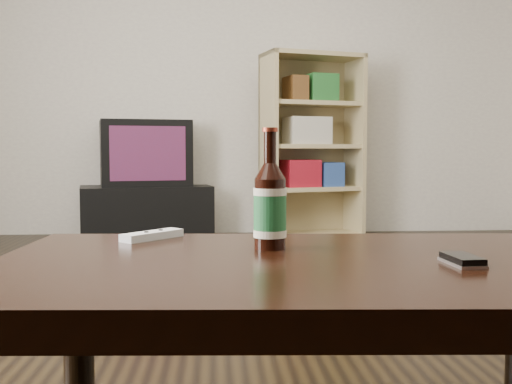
{
  "coord_description": "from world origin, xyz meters",
  "views": [
    {
      "loc": [
        -0.09,
        -1.9,
        0.68
      ],
      "look_at": [
        -0.0,
        -0.63,
        0.59
      ],
      "focal_mm": 42.0,
      "sensor_mm": 36.0,
      "label": 1
    }
  ],
  "objects": [
    {
      "name": "coffee_table",
      "position": [
        0.1,
        -0.77,
        0.41
      ],
      "size": [
        1.29,
        0.8,
        0.47
      ],
      "rotation": [
        0.0,
        0.0,
        -0.06
      ],
      "color": "black",
      "rests_on": "floor"
    },
    {
      "name": "tv_stand",
      "position": [
        -0.63,
        2.84,
        0.2
      ],
      "size": [
        1.08,
        0.69,
        0.4
      ],
      "primitive_type": "cube",
      "rotation": [
        0.0,
        0.0,
        0.21
      ],
      "color": "black",
      "rests_on": "floor"
    },
    {
      "name": "tv",
      "position": [
        -0.63,
        2.84,
        0.66
      ],
      "size": [
        0.76,
        0.56,
        0.51
      ],
      "rotation": [
        0.0,
        0.0,
        0.21
      ],
      "color": "black",
      "rests_on": "tv_stand"
    },
    {
      "name": "phone",
      "position": [
        0.37,
        -0.83,
        0.48
      ],
      "size": [
        0.06,
        0.1,
        0.02
      ],
      "rotation": [
        0.0,
        0.0,
        0.06
      ],
      "color": "silver",
      "rests_on": "coffee_table"
    },
    {
      "name": "beer_bottle",
      "position": [
        0.03,
        -0.63,
        0.56
      ],
      "size": [
        0.08,
        0.08,
        0.26
      ],
      "rotation": [
        0.0,
        0.0,
        0.07
      ],
      "color": "black",
      "rests_on": "coffee_table"
    },
    {
      "name": "floor",
      "position": [
        0.0,
        0.0,
        -0.01
      ],
      "size": [
        5.0,
        6.0,
        0.01
      ],
      "primitive_type": "cube",
      "color": "black",
      "rests_on": "ground"
    },
    {
      "name": "wall_back",
      "position": [
        0.0,
        3.01,
        1.35
      ],
      "size": [
        5.0,
        0.02,
        2.7
      ],
      "primitive_type": "cube",
      "color": "#B3A89F",
      "rests_on": "ground"
    },
    {
      "name": "remote",
      "position": [
        -0.24,
        -0.47,
        0.48
      ],
      "size": [
        0.14,
        0.15,
        0.02
      ],
      "rotation": [
        0.0,
        0.0,
        -0.75
      ],
      "color": "silver",
      "rests_on": "coffee_table"
    },
    {
      "name": "bookshelf",
      "position": [
        0.65,
        2.74,
        0.74
      ],
      "size": [
        0.83,
        0.54,
        1.42
      ],
      "rotation": [
        0.0,
        0.0,
        0.27
      ],
      "color": "tan",
      "rests_on": "floor"
    }
  ]
}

